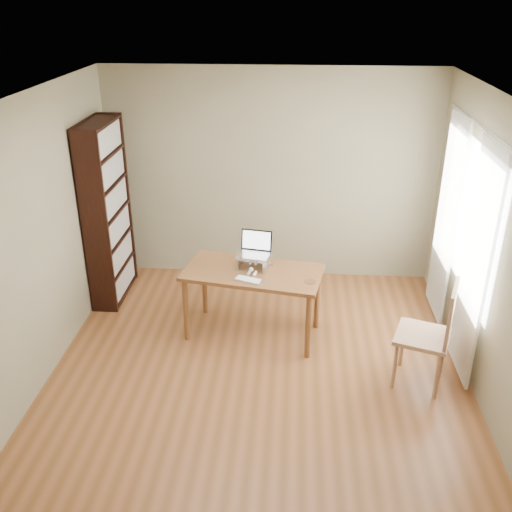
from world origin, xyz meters
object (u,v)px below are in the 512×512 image
at_px(bookshelf, 107,213).
at_px(keyboard, 248,280).
at_px(cat, 256,261).
at_px(laptop, 254,248).
at_px(desk, 253,279).
at_px(chair, 433,329).

bearing_deg(bookshelf, keyboard, -30.07).
distance_m(bookshelf, cat, 1.89).
distance_m(laptop, cat, 0.13).
relative_size(desk, chair, 1.42).
distance_m(desk, keyboard, 0.25).
bearing_deg(laptop, chair, -16.34).
height_order(laptop, chair, laptop).
height_order(bookshelf, chair, bookshelf).
distance_m(bookshelf, keyboard, 1.98).
xyz_separation_m(keyboard, cat, (0.06, 0.33, 0.06)).
relative_size(bookshelf, desk, 1.39).
bearing_deg(keyboard, laptop, 105.16).
height_order(laptop, keyboard, laptop).
xyz_separation_m(laptop, cat, (0.03, -0.03, -0.13)).
distance_m(bookshelf, chair, 3.76).
height_order(bookshelf, keyboard, bookshelf).
relative_size(keyboard, chair, 0.28).
relative_size(laptop, keyboard, 1.23).
bearing_deg(desk, keyboard, -87.11).
xyz_separation_m(cat, chair, (1.66, -0.83, -0.24)).
bearing_deg(bookshelf, laptop, -19.91).
relative_size(desk, laptop, 4.17).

